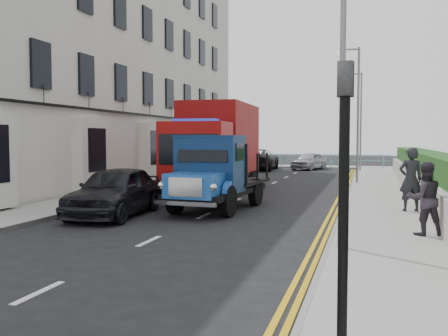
# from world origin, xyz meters

# --- Properties ---
(ground) EXTENTS (120.00, 120.00, 0.00)m
(ground) POSITION_xyz_m (0.00, 0.00, 0.00)
(ground) COLOR black
(ground) RESTS_ON ground
(pavement_west) EXTENTS (2.40, 38.00, 0.12)m
(pavement_west) POSITION_xyz_m (-5.20, 9.00, 0.06)
(pavement_west) COLOR gray
(pavement_west) RESTS_ON ground
(pavement_east) EXTENTS (2.60, 38.00, 0.12)m
(pavement_east) POSITION_xyz_m (5.30, 9.00, 0.06)
(pavement_east) COLOR gray
(pavement_east) RESTS_ON ground
(promenade) EXTENTS (30.00, 2.50, 0.12)m
(promenade) POSITION_xyz_m (0.00, 29.00, 0.06)
(promenade) COLOR gray
(promenade) RESTS_ON ground
(sea_plane) EXTENTS (120.00, 120.00, 0.00)m
(sea_plane) POSITION_xyz_m (0.00, 60.00, 0.00)
(sea_plane) COLOR #4E5A6B
(sea_plane) RESTS_ON ground
(terrace_west) EXTENTS (6.31, 30.20, 14.25)m
(terrace_west) POSITION_xyz_m (-9.47, 13.00, 7.17)
(terrace_west) COLOR silver
(terrace_west) RESTS_ON ground
(garden_east) EXTENTS (1.45, 28.00, 1.75)m
(garden_east) POSITION_xyz_m (7.21, 9.00, 0.90)
(garden_east) COLOR #B2AD9E
(garden_east) RESTS_ON ground
(seafront_railing) EXTENTS (13.00, 0.08, 1.11)m
(seafront_railing) POSITION_xyz_m (0.00, 28.20, 0.58)
(seafront_railing) COLOR #59B2A5
(seafront_railing) RESTS_ON ground
(lamp_near) EXTENTS (1.23, 0.18, 7.00)m
(lamp_near) POSITION_xyz_m (4.18, -2.00, 4.00)
(lamp_near) COLOR slate
(lamp_near) RESTS_ON ground
(lamp_mid) EXTENTS (1.23, 0.18, 7.00)m
(lamp_mid) POSITION_xyz_m (4.18, 14.00, 4.00)
(lamp_mid) COLOR slate
(lamp_mid) RESTS_ON ground
(lamp_far) EXTENTS (1.23, 0.18, 7.00)m
(lamp_far) POSITION_xyz_m (4.18, 24.00, 4.00)
(lamp_far) COLOR slate
(lamp_far) RESTS_ON ground
(traffic_signal) EXTENTS (0.16, 0.20, 3.10)m
(traffic_signal) POSITION_xyz_m (4.60, -7.50, 2.07)
(traffic_signal) COLOR black
(traffic_signal) RESTS_ON ground
(bedford_lorry) EXTENTS (2.42, 5.27, 2.43)m
(bedford_lorry) POSITION_xyz_m (-0.00, 2.83, 1.12)
(bedford_lorry) COLOR black
(bedford_lorry) RESTS_ON ground
(red_lorry) EXTENTS (2.83, 7.61, 3.94)m
(red_lorry) POSITION_xyz_m (-1.63, 8.63, 2.10)
(red_lorry) COLOR black
(red_lorry) RESTS_ON ground
(parked_car_front) EXTENTS (2.16, 4.63, 1.53)m
(parked_car_front) POSITION_xyz_m (-2.60, 1.23, 0.77)
(parked_car_front) COLOR black
(parked_car_front) RESTS_ON ground
(parked_car_mid) EXTENTS (1.45, 3.88, 1.26)m
(parked_car_mid) POSITION_xyz_m (-2.60, 12.00, 0.63)
(parked_car_mid) COLOR #5C93C5
(parked_car_mid) RESTS_ON ground
(parked_car_rear) EXTENTS (2.46, 5.17, 1.45)m
(parked_car_rear) POSITION_xyz_m (-2.80, 12.00, 0.73)
(parked_car_rear) COLOR #BBBBC0
(parked_car_rear) RESTS_ON ground
(seafront_car_left) EXTENTS (2.91, 5.84, 1.59)m
(seafront_car_left) POSITION_xyz_m (-3.23, 24.71, 0.80)
(seafront_car_left) COLOR black
(seafront_car_left) RESTS_ON ground
(seafront_car_right) EXTENTS (2.75, 4.23, 1.34)m
(seafront_car_right) POSITION_xyz_m (0.50, 26.04, 0.67)
(seafront_car_right) COLOR #A7A8AC
(seafront_car_right) RESTS_ON ground
(pedestrian_east_near) EXTENTS (0.81, 0.63, 1.98)m
(pedestrian_east_near) POSITION_xyz_m (6.10, 3.92, 1.11)
(pedestrian_east_near) COLOR black
(pedestrian_east_near) RESTS_ON pavement_east
(pedestrian_east_far) EXTENTS (0.98, 0.85, 1.71)m
(pedestrian_east_far) POSITION_xyz_m (6.10, -0.09, 0.97)
(pedestrian_east_far) COLOR #312A33
(pedestrian_east_far) RESTS_ON pavement_east
(pedestrian_west_near) EXTENTS (1.03, 0.70, 1.62)m
(pedestrian_west_near) POSITION_xyz_m (-6.00, 12.76, 0.93)
(pedestrian_west_near) COLOR black
(pedestrian_west_near) RESTS_ON pavement_west
(pedestrian_west_far) EXTENTS (0.86, 0.56, 1.74)m
(pedestrian_west_far) POSITION_xyz_m (-5.15, 14.36, 0.99)
(pedestrian_west_far) COLOR #372828
(pedestrian_west_far) RESTS_ON pavement_west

